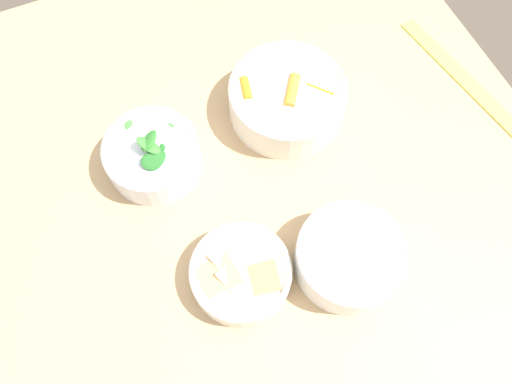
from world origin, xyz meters
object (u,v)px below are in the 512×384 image
object	(u,v)px
bowl_beans_hotdog	(349,258)
ruler	(464,79)
bowl_greens	(153,154)
bowl_cookies	(241,273)
bowl_carrots	(287,98)

from	to	relation	value
bowl_beans_hotdog	ruler	bearing A→B (deg)	121.63
bowl_greens	ruler	distance (m)	0.56
bowl_beans_hotdog	ruler	xyz separation A→B (m)	(-0.22, 0.35, -0.03)
bowl_beans_hotdog	bowl_cookies	size ratio (longest dim) A/B	1.06
bowl_greens	ruler	size ratio (longest dim) A/B	0.48
bowl_greens	bowl_cookies	size ratio (longest dim) A/B	1.03
bowl_carrots	ruler	bearing A→B (deg)	78.17
bowl_greens	bowl_beans_hotdog	distance (m)	0.34
bowl_greens	bowl_cookies	distance (m)	0.24
bowl_carrots	bowl_beans_hotdog	distance (m)	0.29
bowl_greens	bowl_beans_hotdog	bearing A→B (deg)	37.07
bowl_greens	ruler	world-z (taller)	bowl_greens
bowl_beans_hotdog	bowl_cookies	bearing A→B (deg)	-105.56
bowl_carrots	bowl_beans_hotdog	bearing A→B (deg)	-6.41
bowl_carrots	bowl_cookies	xyz separation A→B (m)	(0.24, -0.18, -0.01)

